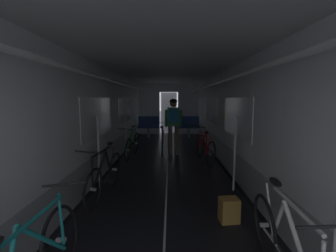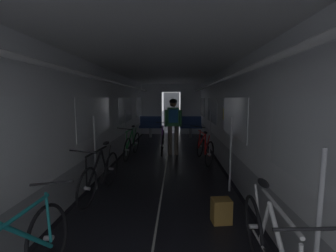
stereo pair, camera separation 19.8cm
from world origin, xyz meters
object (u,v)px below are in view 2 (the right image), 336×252
bicycle_black (101,175)px  bicycle_green (132,144)px  bench_seat_far_right (191,125)px  person_cyclist_aisle (173,120)px  bench_seat_far_left (150,125)px  bicycle_red (204,148)px  bicycle_purple_in_aisle (163,141)px  backpack_on_floor (221,211)px

bicycle_black → bicycle_green: bearing=89.3°
bench_seat_far_right → person_cyclist_aisle: bearing=-102.8°
bench_seat_far_left → bicycle_red: 4.42m
bicycle_red → person_cyclist_aisle: person_cyclist_aisle is taller
bench_seat_far_right → person_cyclist_aisle: size_ratio=0.57×
bicycle_purple_in_aisle → bicycle_red: bearing=-40.1°
bench_seat_far_left → bicycle_black: (-0.18, -6.25, -0.18)m
bicycle_green → bicycle_black: bearing=-90.7°
bench_seat_far_left → person_cyclist_aisle: size_ratio=0.57×
bench_seat_far_right → person_cyclist_aisle: (-0.73, -3.22, 0.50)m
bench_seat_far_right → backpack_on_floor: bench_seat_far_right is taller
bicycle_black → bicycle_purple_in_aisle: (0.91, 3.29, 0.00)m
bicycle_black → bench_seat_far_left: bearing=88.3°
bicycle_red → person_cyclist_aisle: bearing=139.0°
person_cyclist_aisle → backpack_on_floor: person_cyclist_aisle is taller
bicycle_green → backpack_on_floor: size_ratio=4.98×
bicycle_red → backpack_on_floor: size_ratio=4.98×
bench_seat_far_left → person_cyclist_aisle: (1.07, -3.22, 0.50)m
bench_seat_far_left → bicycle_black: bearing=-91.7°
bench_seat_far_right → bicycle_black: (-1.98, -6.25, -0.18)m
person_cyclist_aisle → bench_seat_far_right: bearing=77.2°
person_cyclist_aisle → backpack_on_floor: size_ratio=5.09×
person_cyclist_aisle → backpack_on_floor: 4.03m
bicycle_red → backpack_on_floor: (-0.13, -3.11, -0.21)m
bicycle_purple_in_aisle → backpack_on_floor: size_ratio=4.97×
bicycle_green → backpack_on_floor: 4.04m
bicycle_green → bicycle_purple_in_aisle: size_ratio=1.00×
bench_seat_far_right → bicycle_green: size_ratio=0.58×
bicycle_green → backpack_on_floor: bearing=-61.1°
bicycle_red → bicycle_purple_in_aisle: size_ratio=1.00×
bicycle_green → bicycle_red: bicycle_red is taller
bicycle_red → person_cyclist_aisle: size_ratio=0.98×
bench_seat_far_left → backpack_on_floor: (1.80, -7.08, -0.40)m
bench_seat_far_right → bicycle_black: size_ratio=0.58×
bench_seat_far_left → bench_seat_far_right: 1.80m
bicycle_purple_in_aisle → bench_seat_far_left: bearing=103.8°
bench_seat_far_right → bench_seat_far_left: bearing=180.0°
bench_seat_far_left → bicycle_purple_in_aisle: 3.05m
bench_seat_far_left → bicycle_green: size_ratio=0.58×
bench_seat_far_right → bicycle_purple_in_aisle: 3.15m
bicycle_red → bench_seat_far_left: bearing=116.0°
bench_seat_far_left → bicycle_red: bearing=-64.0°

